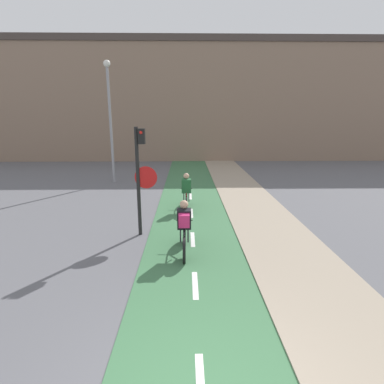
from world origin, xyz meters
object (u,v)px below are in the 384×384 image
cyclist_far (186,193)px  traffic_light_pole (140,170)px  street_lamp_far (110,110)px  cyclist_near (184,229)px

cyclist_far → traffic_light_pole: bearing=-118.1°
traffic_light_pole → street_lamp_far: street_lamp_far is taller
street_lamp_far → traffic_light_pole: bearing=-70.8°
street_lamp_far → cyclist_far: (4.05, -5.23, -3.28)m
cyclist_near → cyclist_far: (0.06, 3.92, -0.04)m
cyclist_far → cyclist_near: bearing=-90.9°
traffic_light_pole → street_lamp_far: size_ratio=0.51×
traffic_light_pole → street_lamp_far: bearing=109.2°
street_lamp_far → cyclist_far: size_ratio=3.70×
street_lamp_far → cyclist_near: size_ratio=3.68×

